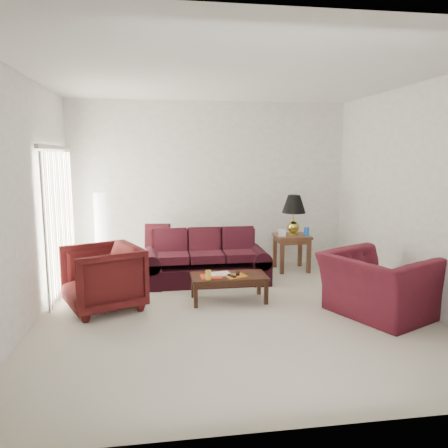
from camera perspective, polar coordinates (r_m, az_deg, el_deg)
name	(u,v)px	position (r m, az deg, el deg)	size (l,w,h in m)	color
floor	(234,313)	(5.85, 1.27, -11.51)	(5.00, 5.00, 0.00)	beige
blinds	(59,221)	(6.93, -20.80, 0.35)	(0.10, 2.00, 2.16)	silver
sofa	(206,258)	(7.08, -2.39, -4.41)	(2.01, 0.87, 0.82)	black
throw_pillow	(158,236)	(7.57, -8.66, -1.57)	(0.43, 0.12, 0.43)	black
end_table	(291,253)	(7.94, 8.79, -3.70)	(0.59, 0.59, 0.64)	#5B281F
table_lamp	(294,215)	(7.87, 9.09, 1.18)	(0.42, 0.42, 0.71)	gold
clock	(282,233)	(7.68, 7.58, -1.14)	(0.13, 0.05, 0.13)	white
blue_canister	(306,232)	(7.82, 10.72, -0.99)	(0.09, 0.09, 0.15)	blue
picture_frame	(282,229)	(8.04, 7.56, -0.63)	(0.12, 0.02, 0.15)	white
floor_lamp	(101,234)	(7.78, -15.79, -1.21)	(0.23, 0.23, 1.44)	white
armchair_left	(103,278)	(6.08, -15.56, -6.77)	(0.92, 0.95, 0.86)	#410F0F
armchair_right	(378,285)	(5.98, 19.43, -7.54)	(1.23, 1.08, 0.80)	#49101B
coffee_table	(229,288)	(6.25, 0.63, -8.36)	(1.07, 0.53, 0.37)	black
magazine_red	(211,276)	(6.11, -1.69, -6.86)	(0.28, 0.21, 0.02)	red
magazine_white	(220,274)	(6.23, -0.53, -6.55)	(0.29, 0.22, 0.02)	white
magazine_orange	(236,276)	(6.14, 1.61, -6.79)	(0.27, 0.20, 0.02)	orange
remote_a	(232,276)	(6.07, 1.02, -6.77)	(0.05, 0.16, 0.02)	black
remote_b	(238,273)	(6.19, 1.82, -6.47)	(0.05, 0.17, 0.02)	black
yellow_glass	(208,275)	(5.97, -2.05, -6.67)	(0.08, 0.08, 0.13)	gold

